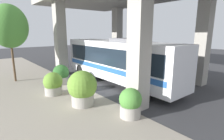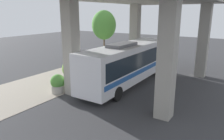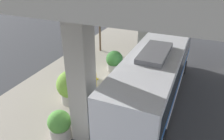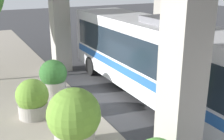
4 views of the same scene
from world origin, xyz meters
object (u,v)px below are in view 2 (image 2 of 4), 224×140
object	(u,v)px
planter_middle	(86,66)
planter_front	(109,64)
bus	(129,61)
fire_hydrant	(91,71)
street_tree_near	(104,25)
planter_extra	(58,84)
planter_back	(72,70)

from	to	relation	value
planter_middle	planter_front	bearing A→B (deg)	55.16
bus	planter_front	size ratio (longest dim) A/B	7.38
fire_hydrant	street_tree_near	size ratio (longest dim) A/B	0.18
planter_front	street_tree_near	xyz separation A→B (m)	(-2.71, 3.11, 3.71)
fire_hydrant	planter_extra	distance (m)	4.79
fire_hydrant	street_tree_near	world-z (taller)	street_tree_near
bus	planter_middle	distance (m)	5.24
planter_extra	bus	bearing A→B (deg)	55.54
bus	planter_middle	size ratio (longest dim) A/B	7.62
planter_front	planter_extra	world-z (taller)	planter_front
planter_front	planter_middle	world-z (taller)	planter_front
fire_hydrant	planter_front	size ratio (longest dim) A/B	0.70
planter_back	planter_extra	xyz separation A→B (m)	(1.09, -2.67, -0.29)
bus	planter_back	xyz separation A→B (m)	(-4.43, -2.20, -0.94)
planter_middle	street_tree_near	world-z (taller)	street_tree_near
bus	planter_extra	distance (m)	6.03
bus	planter_back	size ratio (longest dim) A/B	5.75
fire_hydrant	planter_middle	world-z (taller)	planter_middle
fire_hydrant	planter_back	bearing A→B (deg)	-102.20
planter_back	planter_extra	world-z (taller)	planter_back
planter_extra	planter_front	bearing A→B (deg)	92.65
fire_hydrant	planter_middle	bearing A→B (deg)	149.07
bus	planter_front	world-z (taller)	bus
planter_middle	street_tree_near	bearing A→B (deg)	104.58
bus	fire_hydrant	bearing A→B (deg)	-178.23
street_tree_near	planter_front	bearing A→B (deg)	-48.94
fire_hydrant	bus	bearing A→B (deg)	1.77
planter_extra	street_tree_near	size ratio (longest dim) A/B	0.24
planter_back	street_tree_near	bearing A→B (deg)	104.09
fire_hydrant	planter_front	world-z (taller)	planter_front
planter_middle	planter_back	world-z (taller)	planter_back
bus	planter_back	bearing A→B (deg)	-153.57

